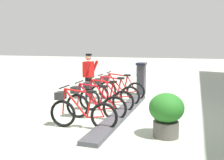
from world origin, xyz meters
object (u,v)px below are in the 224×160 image
bike_docked_2 (104,97)px  planter_bush (166,113)px  bike_docked_4 (80,111)px  bike_docked_3 (93,103)px  worker_near_rack (89,74)px  bike_docked_1 (112,92)px  payment_kiosk (141,78)px  bike_docked_0 (119,88)px

bike_docked_2 → planter_bush: 2.64m
bike_docked_2 → bike_docked_4: 1.71m
bike_docked_3 → bike_docked_4: (0.00, 0.86, 0.00)m
worker_near_rack → bike_docked_2: bearing=125.6°
bike_docked_1 → payment_kiosk: bearing=-105.9°
bike_docked_4 → planter_bush: (-2.03, -0.03, 0.11)m
planter_bush → bike_docked_0: bearing=-59.2°
payment_kiosk → bike_docked_3: 3.77m
payment_kiosk → bike_docked_1: size_ratio=0.74×
bike_docked_0 → bike_docked_1: 0.86m
bike_docked_1 → worker_near_rack: 1.39m
bike_docked_2 → worker_near_rack: 1.97m
bike_docked_1 → bike_docked_2: (0.00, 0.86, 0.00)m
bike_docked_4 → planter_bush: 2.03m
bike_docked_1 → bike_docked_2: bearing=90.0°
bike_docked_3 → bike_docked_4: 0.86m
bike_docked_1 → bike_docked_2: same height
bike_docked_3 → planter_bush: 2.19m
worker_near_rack → planter_bush: bearing=134.1°
bike_docked_3 → planter_bush: (-2.03, 0.83, 0.11)m
payment_kiosk → worker_near_rack: size_ratio=0.77×
bike_docked_0 → worker_near_rack: 1.22m
payment_kiosk → bike_docked_2: payment_kiosk is taller
payment_kiosk → bike_docked_3: (0.57, 3.72, -0.24)m
bike_docked_0 → planter_bush: bike_docked_0 is taller
bike_docked_1 → worker_near_rack: worker_near_rack is taller
planter_bush → bike_docked_1: bearing=-51.4°
bike_docked_0 → bike_docked_4: 3.42m
payment_kiosk → bike_docked_3: bearing=81.3°
bike_docked_0 → bike_docked_2: size_ratio=1.00×
payment_kiosk → bike_docked_4: size_ratio=0.74×
payment_kiosk → bike_docked_2: size_ratio=0.74×
bike_docked_1 → bike_docked_3: bearing=90.0°
payment_kiosk → bike_docked_1: (0.57, 2.01, -0.24)m
bike_docked_4 → bike_docked_3: bearing=-90.0°
bike_docked_1 → bike_docked_3: (0.00, 1.71, 0.00)m
bike_docked_2 → worker_near_rack: (1.11, -1.55, 0.48)m
planter_bush → worker_near_rack: bearing=-45.9°
bike_docked_3 → planter_bush: size_ratio=1.77×
bike_docked_2 → bike_docked_3: same height
bike_docked_3 → worker_near_rack: 2.69m
bike_docked_0 → bike_docked_4: size_ratio=1.00×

